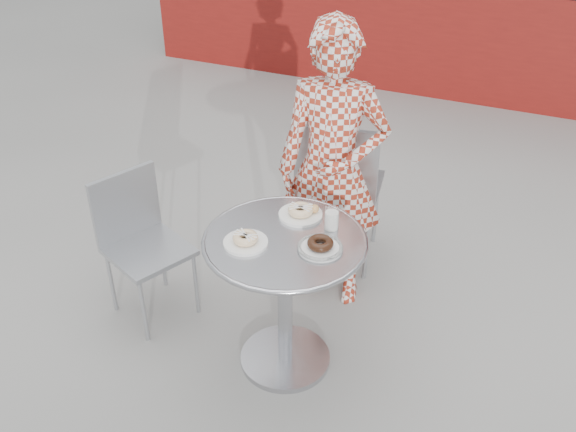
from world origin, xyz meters
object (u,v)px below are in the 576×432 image
at_px(bistro_table, 285,271).
at_px(plate_near, 246,240).
at_px(plate_checker, 320,246).
at_px(milk_cup, 332,219).
at_px(chair_far, 339,216).
at_px(chair_left, 151,274).
at_px(plate_far, 301,212).
at_px(seated_person, 332,170).

bearing_deg(bistro_table, plate_near, -144.49).
distance_m(bistro_table, plate_near, 0.27).
distance_m(plate_near, plate_checker, 0.32).
height_order(plate_near, milk_cup, milk_cup).
xyz_separation_m(chair_far, plate_near, (-0.08, -1.03, 0.47)).
relative_size(bistro_table, plate_checker, 3.77).
height_order(chair_left, plate_checker, same).
bearing_deg(bistro_table, plate_far, 91.31).
bearing_deg(bistro_table, milk_cup, 44.85).
distance_m(chair_far, seated_person, 0.58).
bearing_deg(plate_near, chair_far, 85.42).
bearing_deg(bistro_table, plate_checker, -3.49).
bearing_deg(milk_cup, plate_checker, -86.24).
distance_m(bistro_table, plate_far, 0.28).
height_order(chair_far, plate_checker, chair_far).
xyz_separation_m(seated_person, plate_near, (-0.14, -0.71, -0.01)).
height_order(bistro_table, chair_far, chair_far).
xyz_separation_m(chair_far, milk_cup, (0.22, -0.77, 0.50)).
relative_size(chair_left, seated_person, 0.51).
bearing_deg(seated_person, plate_checker, -83.58).
bearing_deg(seated_person, chair_left, -155.10).
distance_m(chair_far, milk_cup, 0.95).
relative_size(chair_far, plate_near, 4.86).
bearing_deg(plate_near, seated_person, 78.95).
relative_size(plate_far, plate_near, 1.04).
distance_m(bistro_table, chair_far, 0.97).
bearing_deg(chair_far, bistro_table, 84.63).
bearing_deg(plate_far, chair_left, -170.51).
bearing_deg(milk_cup, bistro_table, -135.15).
relative_size(bistro_table, plate_far, 3.66).
xyz_separation_m(bistro_table, plate_far, (-0.00, 0.20, 0.20)).
height_order(chair_far, plate_far, chair_far).
bearing_deg(plate_near, milk_cup, 40.77).
bearing_deg(seated_person, plate_far, -99.38).
xyz_separation_m(plate_far, plate_checker, (0.17, -0.21, -0.01)).
distance_m(chair_far, plate_checker, 1.07).
bearing_deg(bistro_table, seated_person, 90.29).
height_order(plate_far, plate_checker, plate_far).
bearing_deg(plate_checker, chair_left, 175.52).
xyz_separation_m(bistro_table, seated_person, (-0.00, 0.61, 0.21)).
distance_m(seated_person, plate_checker, 0.64).
distance_m(chair_left, seated_person, 1.10).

